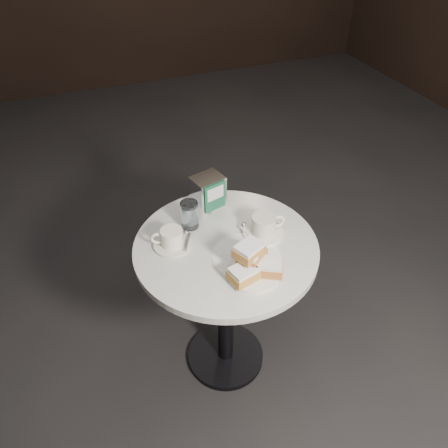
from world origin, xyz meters
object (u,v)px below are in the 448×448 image
water_glass_right (205,199)px  napkin_dispenser (208,192)px  cafe_table (226,280)px  beignet_plate (253,265)px  water_glass_left (190,215)px  coffee_cup_right (264,226)px  coffee_cup_left (172,239)px

water_glass_right → napkin_dispenser: (0.02, 0.02, 0.02)m
cafe_table → beignet_plate: beignet_plate is taller
beignet_plate → cafe_table: bearing=100.3°
water_glass_left → water_glass_right: water_glass_right is taller
coffee_cup_right → water_glass_left: bearing=152.9°
coffee_cup_left → napkin_dispenser: napkin_dispenser is taller
cafe_table → beignet_plate: 0.30m
beignet_plate → coffee_cup_left: bearing=132.4°
coffee_cup_right → water_glass_left: (-0.25, 0.15, 0.02)m
cafe_table → beignet_plate: size_ratio=3.55×
beignet_plate → napkin_dispenser: (-0.01, 0.42, 0.03)m
coffee_cup_right → water_glass_right: water_glass_right is taller
coffee_cup_right → water_glass_right: 0.28m
coffee_cup_right → napkin_dispenser: napkin_dispenser is taller
coffee_cup_left → coffee_cup_right: coffee_cup_right is taller
coffee_cup_left → water_glass_right: water_glass_right is taller
water_glass_left → cafe_table: bearing=-59.2°
coffee_cup_right → coffee_cup_left: bearing=173.3°
water_glass_right → napkin_dispenser: napkin_dispenser is taller
coffee_cup_left → napkin_dispenser: (0.21, 0.18, 0.04)m
coffee_cup_left → napkin_dispenser: bearing=54.1°
water_glass_left → napkin_dispenser: napkin_dispenser is taller
beignet_plate → napkin_dispenser: 0.42m
napkin_dispenser → beignet_plate: bearing=-103.1°
water_glass_right → napkin_dispenser: bearing=42.8°
napkin_dispenser → water_glass_right: bearing=-152.1°
cafe_table → coffee_cup_right: 0.28m
cafe_table → coffee_cup_right: (0.16, 0.01, 0.23)m
beignet_plate → napkin_dispenser: bearing=91.8°
water_glass_right → napkin_dispenser: size_ratio=0.82×
napkin_dispenser → cafe_table: bearing=-109.2°
cafe_table → water_glass_right: 0.34m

